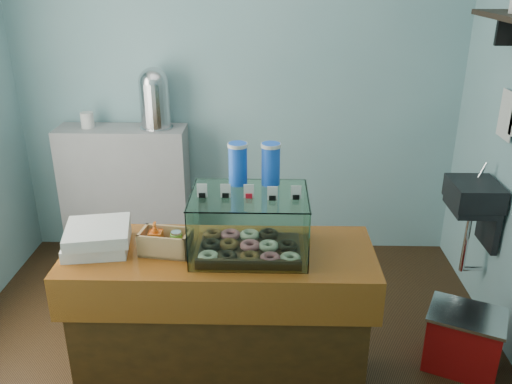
{
  "coord_description": "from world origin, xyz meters",
  "views": [
    {
      "loc": [
        0.25,
        -2.7,
        2.26
      ],
      "look_at": [
        0.19,
        -0.15,
        1.19
      ],
      "focal_mm": 38.0,
      "sensor_mm": 36.0,
      "label": 1
    }
  ],
  "objects_px": {
    "coffee_urn": "(155,97)",
    "red_cooler": "(463,340)",
    "counter": "(222,322)",
    "display_case": "(250,219)"
  },
  "relations": [
    {
      "from": "coffee_urn",
      "to": "red_cooler",
      "type": "relative_size",
      "value": 0.88
    },
    {
      "from": "coffee_urn",
      "to": "counter",
      "type": "bearing_deg",
      "value": -68.64
    },
    {
      "from": "red_cooler",
      "to": "coffee_urn",
      "type": "bearing_deg",
      "value": 171.21
    },
    {
      "from": "counter",
      "to": "red_cooler",
      "type": "relative_size",
      "value": 3.03
    },
    {
      "from": "coffee_urn",
      "to": "red_cooler",
      "type": "height_order",
      "value": "coffee_urn"
    },
    {
      "from": "counter",
      "to": "display_case",
      "type": "xyz_separation_m",
      "value": [
        0.16,
        0.03,
        0.61
      ]
    },
    {
      "from": "counter",
      "to": "display_case",
      "type": "relative_size",
      "value": 2.73
    },
    {
      "from": "coffee_urn",
      "to": "red_cooler",
      "type": "bearing_deg",
      "value": -33.51
    },
    {
      "from": "counter",
      "to": "coffee_urn",
      "type": "xyz_separation_m",
      "value": [
        -0.62,
        1.58,
        0.89
      ]
    },
    {
      "from": "coffee_urn",
      "to": "red_cooler",
      "type": "distance_m",
      "value": 2.71
    }
  ]
}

